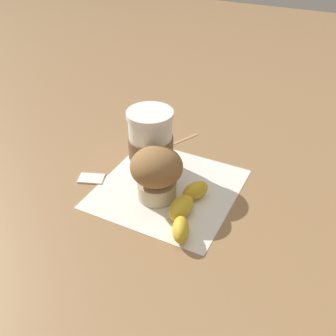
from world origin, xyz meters
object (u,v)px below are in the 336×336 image
at_px(muffin, 156,172).
at_px(banana, 185,208).
at_px(coffee_cup, 151,143).
at_px(sugar_packet, 91,178).

xyz_separation_m(muffin, banana, (0.07, -0.03, -0.04)).
xyz_separation_m(coffee_cup, sugar_packet, (-0.09, -0.08, -0.06)).
xyz_separation_m(muffin, sugar_packet, (-0.14, -0.01, -0.06)).
bearing_deg(coffee_cup, sugar_packet, -138.59).
bearing_deg(coffee_cup, muffin, -56.15).
bearing_deg(banana, muffin, 158.05).
bearing_deg(muffin, coffee_cup, 123.85).
height_order(banana, sugar_packet, banana).
distance_m(banana, sugar_packet, 0.22).
relative_size(muffin, banana, 0.62).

